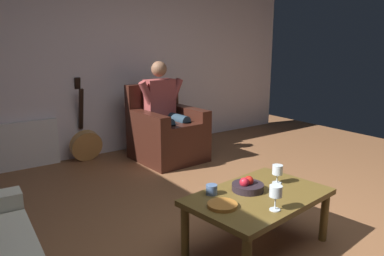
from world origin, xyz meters
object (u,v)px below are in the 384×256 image
person_seated (165,108)px  wine_glass_far (277,171)px  armchair (166,134)px  coffee_table (258,202)px  guitar (86,143)px  fruit_bowl (248,186)px  decorative_dish (222,205)px  candle_jar (212,190)px  wine_glass_near (276,193)px

person_seated → wine_glass_far: bearing=79.3°
armchair → person_seated: size_ratio=0.76×
wine_glass_far → coffee_table: bearing=14.9°
guitar → wine_glass_far: 2.70m
coffee_table → person_seated: bearing=-104.6°
coffee_table → fruit_bowl: fruit_bowl is taller
guitar → decorative_dish: 2.71m
person_seated → guitar: bearing=-33.1°
decorative_dish → candle_jar: size_ratio=2.47×
decorative_dish → candle_jar: 0.21m
person_seated → wine_glass_near: size_ratio=7.40×
armchair → person_seated: (0.00, -0.02, 0.33)m
fruit_bowl → candle_jar: fruit_bowl is taller
wine_glass_near → wine_glass_far: (-0.36, -0.31, -0.02)m
coffee_table → decorative_dish: size_ratio=5.40×
fruit_bowl → decorative_dish: 0.34m
person_seated → candle_jar: size_ratio=15.18×
wine_glass_near → person_seated: bearing=-105.3°
person_seated → fruit_bowl: size_ratio=5.33×
candle_jar → guitar: bearing=-89.6°
wine_glass_near → candle_jar: (0.17, -0.43, -0.08)m
guitar → wine_glass_near: size_ratio=6.25×
wine_glass_far → decorative_dish: 0.62m
wine_glass_near → fruit_bowl: (-0.08, -0.34, -0.08)m
person_seated → guitar: 1.08m
armchair → coffee_table: 2.25m
wine_glass_far → decorative_dish: bearing=7.3°
guitar → candle_jar: guitar is taller
person_seated → wine_glass_near: 2.52m
guitar → candle_jar: (-0.02, 2.50, 0.22)m
person_seated → decorative_dish: bearing=65.0°
coffee_table → wine_glass_near: bearing=68.1°
coffee_table → fruit_bowl: 0.13m
wine_glass_far → fruit_bowl: wine_glass_far is taller
armchair → coffee_table: (0.57, 2.17, 0.03)m
armchair → decorative_dish: size_ratio=4.71×
wine_glass_far → candle_jar: size_ratio=1.79×
person_seated → decorative_dish: person_seated is taller
coffee_table → guitar: (0.29, -2.70, -0.13)m
coffee_table → wine_glass_far: (-0.27, -0.07, 0.15)m
coffee_table → fruit_bowl: (0.01, -0.10, 0.09)m
fruit_bowl → candle_jar: bearing=-20.9°
fruit_bowl → candle_jar: size_ratio=2.85×
wine_glass_far → person_seated: bearing=-98.1°
person_seated → candle_jar: person_seated is taller
person_seated → candle_jar: bearing=64.7°
decorative_dish → armchair: bearing=-112.7°
guitar → candle_jar: bearing=90.4°
coffee_table → candle_jar: size_ratio=13.31×
armchair → candle_jar: size_ratio=11.60×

